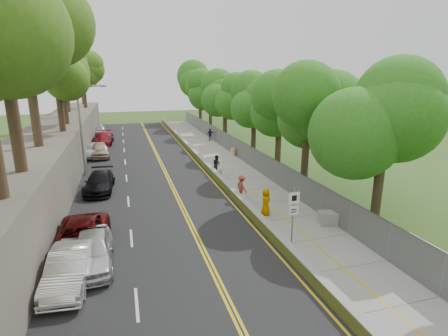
# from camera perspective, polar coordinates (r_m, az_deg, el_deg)

# --- Properties ---
(ground) EXTENTS (140.00, 140.00, 0.00)m
(ground) POSITION_cam_1_polar(r_m,az_deg,el_deg) (21.61, 4.77, -9.01)
(ground) COLOR #33511E
(ground) RESTS_ON ground
(road) EXTENTS (11.20, 66.00, 0.04)m
(road) POSITION_cam_1_polar(r_m,az_deg,el_deg) (34.55, -12.77, -0.03)
(road) COLOR black
(road) RESTS_ON ground
(sidewalk) EXTENTS (4.20, 66.00, 0.05)m
(sidewalk) POSITION_cam_1_polar(r_m,az_deg,el_deg) (35.86, -0.01, 0.91)
(sidewalk) COLOR gray
(sidewalk) RESTS_ON ground
(jersey_barrier) EXTENTS (0.42, 66.00, 0.60)m
(jersey_barrier) POSITION_cam_1_polar(r_m,az_deg,el_deg) (35.23, -3.60, 1.09)
(jersey_barrier) COLOR #CFE739
(jersey_barrier) RESTS_ON ground
(rock_embankment) EXTENTS (5.00, 66.00, 4.00)m
(rock_embankment) POSITION_cam_1_polar(r_m,az_deg,el_deg) (34.62, -26.45, 2.15)
(rock_embankment) COLOR #595147
(rock_embankment) RESTS_ON ground
(chainlink_fence) EXTENTS (0.04, 66.00, 2.00)m
(chainlink_fence) POSITION_cam_1_polar(r_m,az_deg,el_deg) (36.27, 3.18, 2.63)
(chainlink_fence) COLOR slate
(chainlink_fence) RESTS_ON ground
(trees_embankment) EXTENTS (6.40, 66.00, 13.00)m
(trees_embankment) POSITION_cam_1_polar(r_m,az_deg,el_deg) (33.89, -27.32, 16.35)
(trees_embankment) COLOR #4A7B1E
(trees_embankment) RESTS_ON rock_embankment
(trees_fenceside) EXTENTS (7.00, 66.00, 14.00)m
(trees_fenceside) POSITION_cam_1_polar(r_m,az_deg,el_deg) (36.32, 6.89, 12.13)
(trees_fenceside) COLOR #388521
(trees_fenceside) RESTS_ON ground
(streetlight) EXTENTS (2.52, 0.22, 8.00)m
(streetlight) POSITION_cam_1_polar(r_m,az_deg,el_deg) (32.78, -22.02, 6.69)
(streetlight) COLOR gray
(streetlight) RESTS_ON ground
(signpost) EXTENTS (0.62, 0.09, 3.10)m
(signpost) POSITION_cam_1_polar(r_m,az_deg,el_deg) (18.74, 11.26, -6.64)
(signpost) COLOR gray
(signpost) RESTS_ON sidewalk
(construction_barrel) EXTENTS (0.52, 0.52, 0.85)m
(construction_barrel) POSITION_cam_1_polar(r_m,az_deg,el_deg) (38.53, 1.46, 2.60)
(construction_barrel) COLOR #FF8400
(construction_barrel) RESTS_ON sidewalk
(concrete_block) EXTENTS (1.31, 1.10, 0.76)m
(concrete_block) POSITION_cam_1_polar(r_m,az_deg,el_deg) (22.14, 16.71, -7.82)
(concrete_block) COLOR gray
(concrete_block) RESTS_ON sidewalk
(car_0) EXTENTS (1.88, 4.57, 1.55)m
(car_0) POSITION_cam_1_polar(r_m,az_deg,el_deg) (17.87, -20.69, -12.52)
(car_0) COLOR silver
(car_0) RESTS_ON road
(car_1) EXTENTS (1.97, 4.71, 1.51)m
(car_1) POSITION_cam_1_polar(r_m,az_deg,el_deg) (16.89, -23.86, -14.62)
(car_1) COLOR white
(car_1) RESTS_ON road
(car_2) EXTENTS (2.70, 5.58, 1.53)m
(car_2) POSITION_cam_1_polar(r_m,az_deg,el_deg) (19.38, -22.25, -10.50)
(car_2) COLOR #630C0D
(car_2) RESTS_ON road
(car_3) EXTENTS (2.36, 5.06, 1.43)m
(car_3) POSITION_cam_1_polar(r_m,az_deg,el_deg) (28.57, -19.67, -2.19)
(car_3) COLOR black
(car_3) RESTS_ON road
(car_4) EXTENTS (2.28, 4.85, 1.60)m
(car_4) POSITION_cam_1_polar(r_m,az_deg,el_deg) (40.39, -19.66, 2.83)
(car_4) COLOR #BFA48F
(car_4) RESTS_ON road
(car_5) EXTENTS (1.65, 4.44, 1.45)m
(car_5) POSITION_cam_1_polar(r_m,az_deg,el_deg) (40.79, -20.78, 2.73)
(car_5) COLOR #ACAFB4
(car_5) RESTS_ON road
(car_6) EXTENTS (2.65, 5.26, 1.43)m
(car_6) POSITION_cam_1_polar(r_m,az_deg,el_deg) (47.81, -19.17, 4.55)
(car_6) COLOR black
(car_6) RESTS_ON road
(car_7) EXTENTS (2.54, 5.51, 1.56)m
(car_7) POSITION_cam_1_polar(r_m,az_deg,el_deg) (47.50, -19.13, 4.57)
(car_7) COLOR maroon
(car_7) RESTS_ON road
(car_8) EXTENTS (1.95, 4.82, 1.64)m
(car_8) POSITION_cam_1_polar(r_m,az_deg,el_deg) (54.96, -19.80, 5.89)
(car_8) COLOR silver
(car_8) RESTS_ON road
(painter_0) EXTENTS (0.68, 0.93, 1.76)m
(painter_0) POSITION_cam_1_polar(r_m,az_deg,el_deg) (22.55, 6.83, -5.47)
(painter_0) COLOR #BC6D00
(painter_0) RESTS_ON sidewalk
(painter_1) EXTENTS (0.58, 0.69, 1.61)m
(painter_1) POSITION_cam_1_polar(r_m,az_deg,el_deg) (30.39, -0.42, -0.08)
(painter_1) COLOR white
(painter_1) RESTS_ON sidewalk
(painter_2) EXTENTS (0.74, 0.91, 1.73)m
(painter_2) POSITION_cam_1_polar(r_m,az_deg,el_deg) (31.57, -1.17, 0.61)
(painter_2) COLOR black
(painter_2) RESTS_ON sidewalk
(painter_3) EXTENTS (0.87, 1.26, 1.79)m
(painter_3) POSITION_cam_1_polar(r_m,az_deg,el_deg) (25.28, 2.92, -3.06)
(painter_3) COLOR #983D2C
(painter_3) RESTS_ON sidewalk
(person_far) EXTENTS (1.02, 0.56, 1.64)m
(person_far) POSITION_cam_1_polar(r_m,az_deg,el_deg) (47.70, -2.27, 5.50)
(person_far) COLOR black
(person_far) RESTS_ON sidewalk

